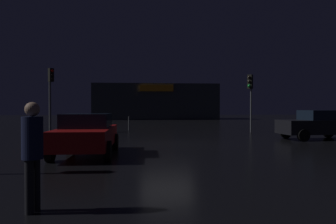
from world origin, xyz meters
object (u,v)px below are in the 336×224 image
object	(u,v)px
car_far	(317,125)
pedestrian	(32,148)
store_building	(155,102)
traffic_signal_main	(51,88)
traffic_signal_cross_left	(250,89)
car_near	(87,134)

from	to	relation	value
car_far	pedestrian	bearing A→B (deg)	-135.93
store_building	traffic_signal_main	xyz separation A→B (m)	(-8.68, -25.76, 0.52)
traffic_signal_main	traffic_signal_cross_left	bearing A→B (deg)	-5.23
store_building	car_far	bearing A→B (deg)	-77.54
car_far	traffic_signal_cross_left	bearing A→B (deg)	110.62
store_building	traffic_signal_cross_left	distance (m)	27.52
traffic_signal_main	car_far	xyz separation A→B (m)	(15.78, -6.39, -2.31)
traffic_signal_main	car_near	xyz separation A→B (m)	(4.19, -11.03, -2.33)
traffic_signal_main	pedestrian	world-z (taller)	traffic_signal_main
car_far	pedestrian	distance (m)	15.96
car_near	pedestrian	distance (m)	6.46
store_building	car_far	distance (m)	32.97
traffic_signal_cross_left	car_far	world-z (taller)	traffic_signal_cross_left
store_building	pedestrian	xyz separation A→B (m)	(-4.37, -43.25, -1.52)
car_near	car_far	size ratio (longest dim) A/B	1.07
traffic_signal_cross_left	pedestrian	bearing A→B (deg)	-120.48
store_building	traffic_signal_main	size ratio (longest dim) A/B	4.05
traffic_signal_cross_left	car_near	size ratio (longest dim) A/B	0.92
car_near	pedestrian	xyz separation A→B (m)	(0.13, -6.46, 0.29)
store_building	traffic_signal_cross_left	xyz separation A→B (m)	(5.18, -27.03, 0.43)
car_far	pedestrian	size ratio (longest dim) A/B	2.24
traffic_signal_cross_left	car_near	bearing A→B (deg)	-134.73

